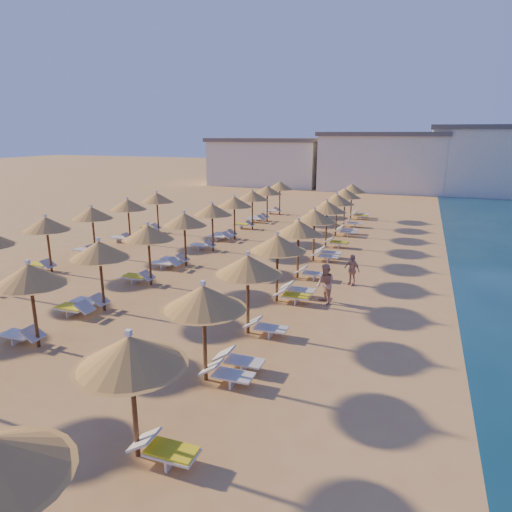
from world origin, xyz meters
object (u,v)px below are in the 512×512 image
at_px(parasol_row_east, 299,228).
at_px(beachgoer_b, 325,284).
at_px(parasol_row_west, 184,220).
at_px(beachgoer_c, 352,270).

xyz_separation_m(parasol_row_east, beachgoer_b, (2.06, -3.14, -1.69)).
distance_m(parasol_row_east, parasol_row_west, 6.41).
distance_m(beachgoer_c, beachgoer_b, 3.04).
xyz_separation_m(parasol_row_west, beachgoer_c, (9.16, -0.18, -1.81)).
height_order(parasol_row_east, parasol_row_west, same).
height_order(parasol_row_east, beachgoer_b, parasol_row_east).
bearing_deg(parasol_row_west, parasol_row_east, 0.00).
height_order(beachgoer_c, beachgoer_b, beachgoer_b).
bearing_deg(beachgoer_c, beachgoer_b, -72.35).
bearing_deg(parasol_row_west, beachgoer_c, -1.12).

